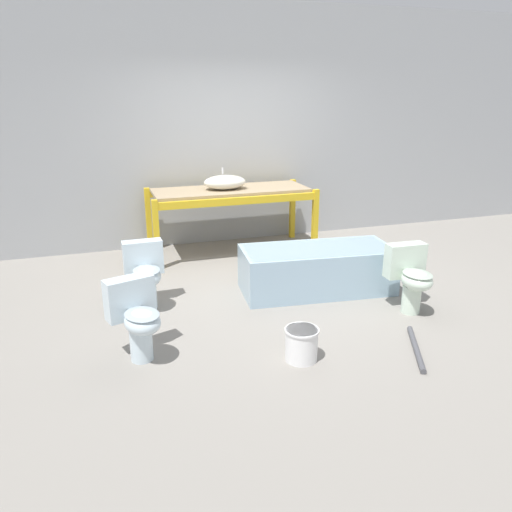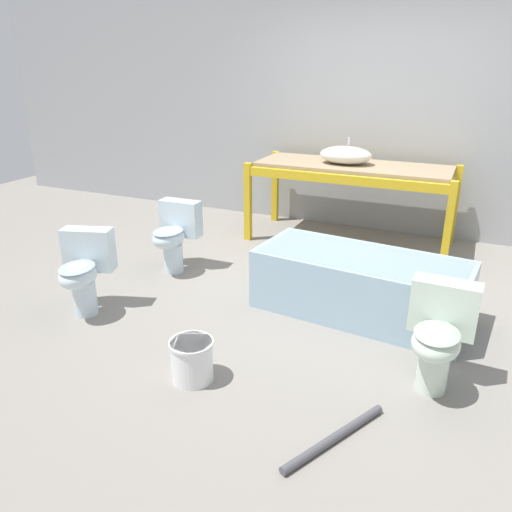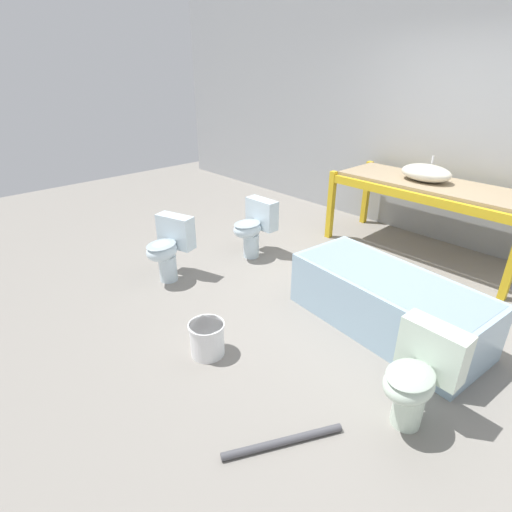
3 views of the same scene
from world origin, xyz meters
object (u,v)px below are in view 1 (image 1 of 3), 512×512
object	(u,v)px
sink_basin	(225,182)
bucket_white	(302,344)
toilet_extra	(145,272)
toilet_near	(411,275)
toilet_far	(137,316)
bathtub_main	(317,266)

from	to	relation	value
sink_basin	bucket_white	size ratio (longest dim) A/B	1.99
toilet_extra	bucket_white	size ratio (longest dim) A/B	2.35
toilet_near	toilet_far	world-z (taller)	same
toilet_near	toilet_far	distance (m)	2.61
sink_basin	bathtub_main	world-z (taller)	sink_basin
toilet_far	toilet_near	bearing A→B (deg)	-15.53
bathtub_main	toilet_far	xyz separation A→B (m)	(-1.97, -0.86, 0.09)
toilet_near	toilet_extra	world-z (taller)	same
bathtub_main	toilet_extra	world-z (taller)	toilet_extra
sink_basin	bathtub_main	bearing A→B (deg)	-70.01
toilet_near	toilet_extra	xyz separation A→B (m)	(-2.43, 0.91, 0.00)
toilet_near	bucket_white	size ratio (longest dim) A/B	2.35
sink_basin	toilet_near	distance (m)	2.72
toilet_near	bucket_white	world-z (taller)	toilet_near
toilet_near	toilet_far	bearing A→B (deg)	-175.19
bucket_white	toilet_far	bearing A→B (deg)	160.00
bucket_white	sink_basin	bearing A→B (deg)	87.00
toilet_near	toilet_extra	bearing A→B (deg)	162.16
toilet_far	bucket_white	xyz separation A→B (m)	(1.23, -0.45, -0.23)
sink_basin	toilet_extra	world-z (taller)	sink_basin
toilet_far	sink_basin	bearing A→B (deg)	42.90
bathtub_main	toilet_extra	xyz separation A→B (m)	(-1.79, 0.15, 0.09)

